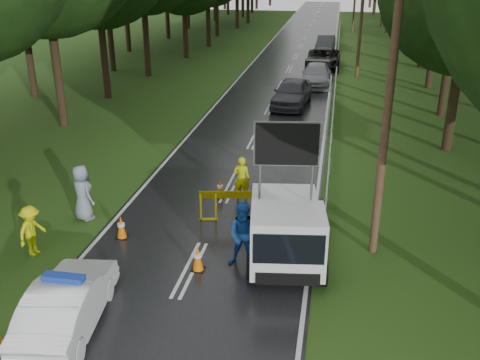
% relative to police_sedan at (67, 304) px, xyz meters
% --- Properties ---
extents(ground, '(160.00, 160.00, 0.00)m').
position_rel_police_sedan_xyz_m(ground, '(2.16, 3.03, -0.67)').
color(ground, '#244A15').
rests_on(ground, ground).
extents(road, '(7.00, 140.00, 0.02)m').
position_rel_police_sedan_xyz_m(road, '(2.16, 33.03, -0.66)').
color(road, black).
rests_on(road, ground).
extents(guardrail, '(0.12, 60.06, 0.70)m').
position_rel_police_sedan_xyz_m(guardrail, '(5.86, 32.69, -0.12)').
color(guardrail, gray).
rests_on(guardrail, ground).
extents(utility_pole_near, '(1.40, 0.24, 10.00)m').
position_rel_police_sedan_xyz_m(utility_pole_near, '(7.36, 5.03, 4.39)').
color(utility_pole_near, '#4B3122').
rests_on(utility_pole_near, ground).
extents(utility_pole_mid, '(1.40, 0.24, 10.00)m').
position_rel_police_sedan_xyz_m(utility_pole_mid, '(7.36, 31.03, 4.39)').
color(utility_pole_mid, '#4B3122').
rests_on(utility_pole_mid, ground).
extents(police_sedan, '(1.93, 4.19, 1.46)m').
position_rel_police_sedan_xyz_m(police_sedan, '(0.00, 0.00, 0.00)').
color(police_sedan, white).
rests_on(police_sedan, ground).
extents(work_truck, '(2.71, 5.01, 3.82)m').
position_rel_police_sedan_xyz_m(work_truck, '(4.78, 4.14, 0.36)').
color(work_truck, gray).
rests_on(work_truck, ground).
extents(barrier, '(2.59, 0.57, 1.09)m').
position_rel_police_sedan_xyz_m(barrier, '(2.96, 6.33, 0.15)').
color(barrier, yellow).
rests_on(barrier, ground).
extents(officer, '(0.62, 0.42, 1.67)m').
position_rel_police_sedan_xyz_m(officer, '(2.77, 8.03, 0.17)').
color(officer, '#CBD70B').
rests_on(officer, ground).
extents(civilian, '(0.97, 0.76, 1.99)m').
position_rel_police_sedan_xyz_m(civilian, '(3.66, 3.53, 0.32)').
color(civilian, '#194EA8').
rests_on(civilian, ground).
extents(bystander_left, '(0.76, 1.11, 1.59)m').
position_rel_police_sedan_xyz_m(bystander_left, '(-2.66, 3.03, 0.12)').
color(bystander_left, '#D3D30B').
rests_on(bystander_left, ground).
extents(bystander_right, '(1.13, 1.03, 1.94)m').
position_rel_police_sedan_xyz_m(bystander_right, '(-2.23, 5.52, 0.30)').
color(bystander_right, gray).
rests_on(bystander_right, ground).
extents(queue_car_first, '(2.38, 4.99, 1.65)m').
position_rel_police_sedan_xyz_m(queue_car_first, '(3.36, 21.69, 0.15)').
color(queue_car_first, '#3D3E44').
rests_on(queue_car_first, ground).
extents(queue_car_second, '(2.02, 4.91, 1.42)m').
position_rel_police_sedan_xyz_m(queue_car_second, '(4.52, 27.69, 0.04)').
color(queue_car_second, '#A2A3AA').
rests_on(queue_car_second, ground).
extents(queue_car_third, '(2.66, 5.72, 1.59)m').
position_rel_police_sedan_xyz_m(queue_car_third, '(4.76, 33.69, 0.12)').
color(queue_car_third, black).
rests_on(queue_car_third, ground).
extents(queue_car_fourth, '(1.82, 4.50, 1.45)m').
position_rel_police_sedan_xyz_m(queue_car_fourth, '(4.67, 42.46, 0.06)').
color(queue_car_fourth, '#3E4046').
rests_on(queue_car_fourth, ground).
extents(cone_center, '(0.39, 0.39, 0.82)m').
position_rel_police_sedan_xyz_m(cone_center, '(2.40, 3.03, -0.27)').
color(cone_center, black).
rests_on(cone_center, ground).
extents(cone_far, '(0.36, 0.36, 0.75)m').
position_rel_police_sedan_xyz_m(cone_far, '(1.96, 8.03, -0.30)').
color(cone_far, black).
rests_on(cone_far, ground).
extents(cone_left_mid, '(0.37, 0.37, 0.79)m').
position_rel_police_sedan_xyz_m(cone_left_mid, '(-0.46, 4.45, -0.29)').
color(cone_left_mid, black).
rests_on(cone_left_mid, ground).
extents(cone_right, '(0.32, 0.32, 0.68)m').
position_rel_police_sedan_xyz_m(cone_right, '(4.88, 7.53, -0.34)').
color(cone_right, black).
rests_on(cone_right, ground).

